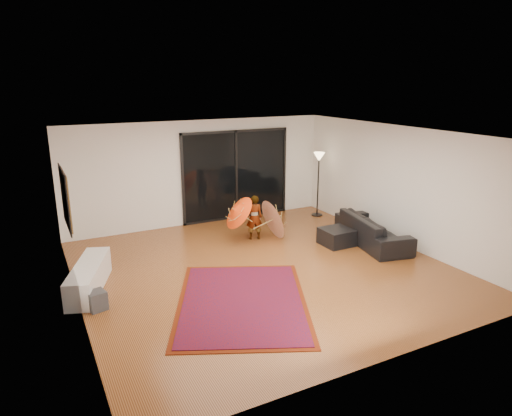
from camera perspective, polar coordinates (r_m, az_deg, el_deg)
floor at (r=9.28m, az=0.97°, el=-7.62°), size 7.00×7.00×0.00m
ceiling at (r=8.57m, az=1.05°, el=9.19°), size 7.00×7.00×0.00m
wall_back at (r=11.94m, az=-6.97°, el=4.41°), size 7.00×0.00×7.00m
wall_front at (r=6.14m, az=16.75°, el=-7.30°), size 7.00×0.00×7.00m
wall_left at (r=7.87m, az=-22.10°, el=-2.67°), size 0.00×7.00×7.00m
wall_right at (r=10.88m, az=17.50°, el=2.67°), size 0.00×7.00×7.00m
sliding_door at (r=12.32m, az=-2.52°, el=4.15°), size 3.06×0.07×2.40m
painting at (r=8.76m, az=-22.73°, el=1.10°), size 0.04×1.28×1.08m
media_console at (r=8.85m, az=-20.15°, el=-8.12°), size 1.04×1.81×0.49m
speaker at (r=8.13m, az=-19.29°, el=-10.86°), size 0.34×0.34×0.32m
persian_rug at (r=7.99m, az=-1.74°, el=-11.60°), size 3.26×3.69×0.02m
sofa at (r=10.90m, az=14.35°, el=-2.65°), size 1.32×2.37×0.65m
ottoman at (r=10.67m, az=10.03°, el=-3.57°), size 0.67×0.67×0.38m
floor_lamp at (r=12.59m, az=7.85°, el=5.21°), size 0.31×0.31×1.78m
child at (r=10.78m, az=-0.23°, el=-1.18°), size 0.45×0.36×1.07m
parasol_orange at (r=10.45m, az=-2.79°, el=-0.62°), size 0.65×0.84×0.88m
parasol_white at (r=10.94m, az=2.93°, el=-1.13°), size 0.53×0.97×0.99m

